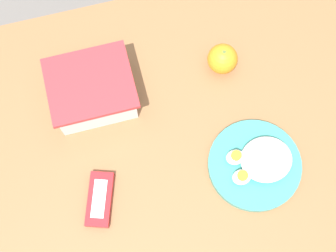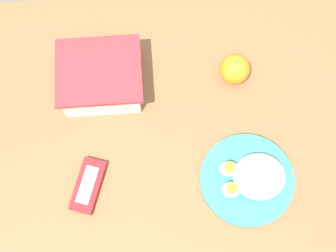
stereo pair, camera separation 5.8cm
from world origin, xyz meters
The scene contains 6 objects.
ground_plane centered at (0.00, 0.00, 0.00)m, with size 10.00×10.00×0.00m, color #66605B.
table centered at (0.00, 0.00, 0.63)m, with size 0.97×0.84×0.72m.
food_container centered at (-0.15, 0.18, 0.76)m, with size 0.18×0.16×0.09m.
orange_fruit centered at (0.15, 0.19, 0.75)m, with size 0.07×0.07×0.07m.
rice_plate centered at (0.15, -0.06, 0.74)m, with size 0.20×0.20×0.05m.
candy_bar centered at (-0.19, -0.05, 0.73)m, with size 0.08×0.12×0.02m.
Camera 2 is at (-0.03, -0.25, 1.70)m, focal length 50.00 mm.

